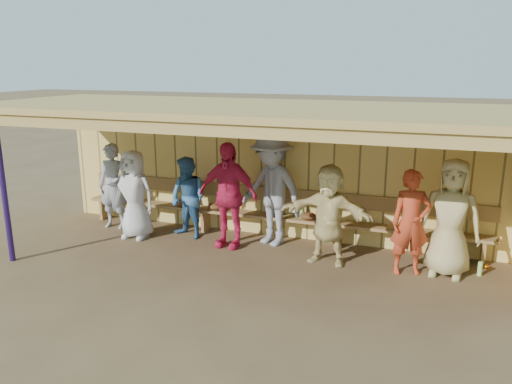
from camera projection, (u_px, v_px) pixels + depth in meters
The scene contains 12 objects.
ground at pixel (249, 258), 8.23m from camera, with size 90.00×90.00×0.00m, color brown.
player_a at pixel (113, 186), 9.62m from camera, with size 0.61×0.40×1.66m, color #92959A.
player_b at pixel (134, 194), 9.06m from camera, with size 0.80×0.52×1.63m, color beige.
player_c at pixel (188, 198), 9.08m from camera, with size 0.73×0.57×1.50m, color #346390.
player_d at pixel (228, 195), 8.59m from camera, with size 1.08×0.45×1.85m, color #D1214B.
player_e at pixel (272, 189), 8.68m from camera, with size 1.29×0.74×2.00m, color gray.
player_f at pixel (328, 215), 7.87m from camera, with size 1.50×0.48×1.62m, color #DBC47B.
player_g at pixel (411, 223), 7.48m from camera, with size 0.59×0.39×1.61m, color #AC371B.
player_h at pixel (450, 218), 7.39m from camera, with size 0.88×0.57×1.80m, color tan.
dugout_structure at pixel (285, 152), 8.31m from camera, with size 8.80×3.20×2.50m.
bench at pixel (270, 210), 9.12m from camera, with size 7.60×0.34×0.93m.
dugout_equipment at pixel (269, 214), 9.00m from camera, with size 5.59×0.62×0.80m.
Camera 1 is at (2.75, -7.19, 3.11)m, focal length 35.00 mm.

